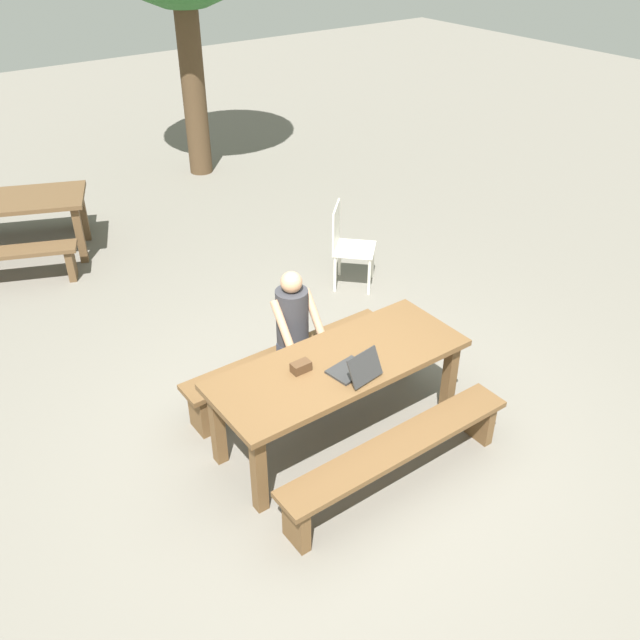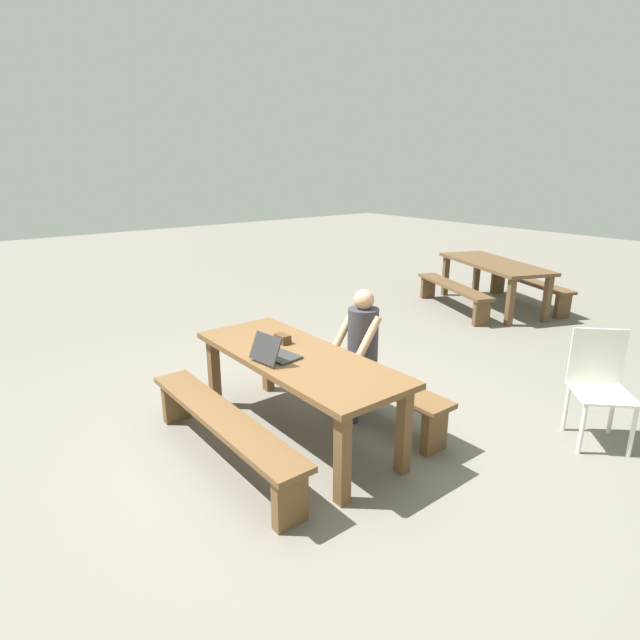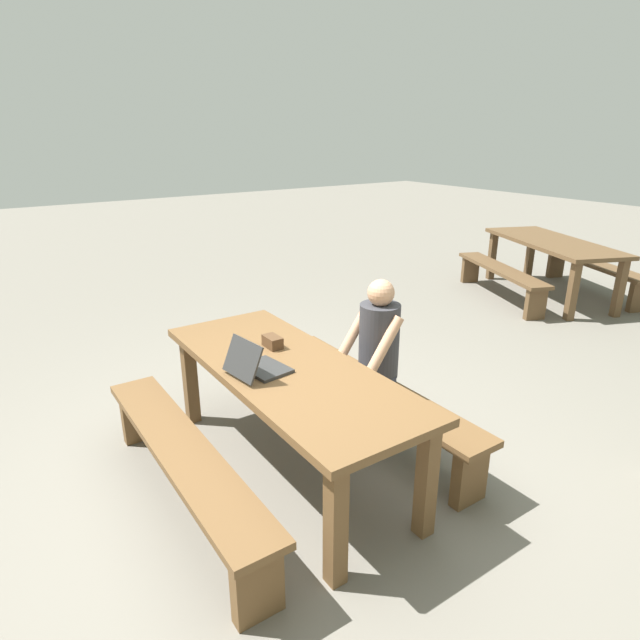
# 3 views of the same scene
# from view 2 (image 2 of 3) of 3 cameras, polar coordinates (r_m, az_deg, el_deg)

# --- Properties ---
(ground_plane) EXTENTS (30.00, 30.00, 0.00)m
(ground_plane) POSITION_cam_2_polar(r_m,az_deg,el_deg) (4.51, -2.50, -12.75)
(ground_plane) COLOR slate
(picnic_table_front) EXTENTS (2.08, 0.80, 0.74)m
(picnic_table_front) POSITION_cam_2_polar(r_m,az_deg,el_deg) (4.23, -2.62, -5.22)
(picnic_table_front) COLOR brown
(picnic_table_front) RESTS_ON ground
(bench_near) EXTENTS (2.00, 0.30, 0.42)m
(bench_near) POSITION_cam_2_polar(r_m,az_deg,el_deg) (4.03, -10.94, -11.61)
(bench_near) COLOR brown
(bench_near) RESTS_ON ground
(bench_far) EXTENTS (2.00, 0.30, 0.42)m
(bench_far) POSITION_cam_2_polar(r_m,az_deg,el_deg) (4.77, 4.43, -6.67)
(bench_far) COLOR brown
(bench_far) RESTS_ON ground
(laptop) EXTENTS (0.34, 0.36, 0.23)m
(laptop) POSITION_cam_2_polar(r_m,az_deg,el_deg) (4.07, -5.13, -3.76)
(laptop) COLOR #2D2D2D
(laptop) RESTS_ON picnic_table_front
(small_pouch) EXTENTS (0.15, 0.09, 0.08)m
(small_pouch) POSITION_cam_2_polar(r_m,az_deg,el_deg) (4.46, -4.23, -2.10)
(small_pouch) COLOR #4C331E
(small_pouch) RESTS_ON picnic_table_front
(person_seated) EXTENTS (0.39, 0.40, 1.20)m
(person_seated) POSITION_cam_2_polar(r_m,az_deg,el_deg) (4.58, 4.46, -2.85)
(person_seated) COLOR #333847
(person_seated) RESTS_ON ground
(plastic_chair) EXTENTS (0.62, 0.62, 0.94)m
(plastic_chair) POSITION_cam_2_polar(r_m,az_deg,el_deg) (4.83, 28.92, -6.29)
(plastic_chair) COLOR silver
(plastic_chair) RESTS_ON ground
(picnic_table_mid) EXTENTS (2.23, 1.56, 0.75)m
(picnic_table_mid) POSITION_cam_2_polar(r_m,az_deg,el_deg) (8.63, 18.94, 5.52)
(picnic_table_mid) COLOR brown
(picnic_table_mid) RESTS_ON ground
(bench_mid_south) EXTENTS (1.84, 1.00, 0.42)m
(bench_mid_south) POSITION_cam_2_polar(r_m,az_deg,el_deg) (8.33, 14.73, 3.19)
(bench_mid_south) COLOR brown
(bench_mid_south) RESTS_ON ground
(bench_mid_north) EXTENTS (1.84, 1.00, 0.42)m
(bench_mid_north) POSITION_cam_2_polar(r_m,az_deg,el_deg) (9.10, 22.40, 3.62)
(bench_mid_north) COLOR brown
(bench_mid_north) RESTS_ON ground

